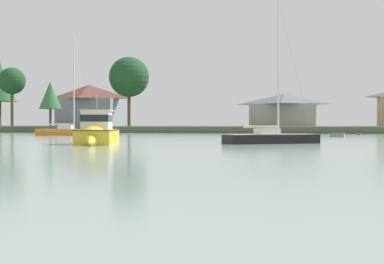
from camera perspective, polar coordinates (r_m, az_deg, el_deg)
far_shore_bank at (r=113.88m, az=7.01°, el=0.32°), size 169.97×47.08×1.07m
sailboat_black at (r=44.42m, az=7.82°, el=-0.84°), size 7.30×5.86×11.48m
sailboat_orange at (r=76.81m, az=-12.04°, el=-0.12°), size 8.56×3.21×13.32m
dinghy_grey at (r=69.91m, az=14.18°, el=-0.33°), size 1.91×3.94×0.54m
cruiser_yellow at (r=43.34m, az=-9.40°, el=-0.40°), size 4.64×9.22×4.52m
mooring_buoy_red at (r=80.55m, az=16.18°, el=-0.24°), size 0.36×0.36×0.41m
mooring_buoy_green at (r=83.64m, az=-7.36°, el=-0.18°), size 0.35×0.35×0.40m
shore_tree_right at (r=115.30m, az=-17.33°, el=4.80°), size 5.12×5.12×11.16m
shore_tree_left at (r=106.22m, az=-6.23°, el=5.40°), size 7.32×7.32×12.64m
shore_tree_center_left at (r=103.70m, az=-13.80°, el=3.54°), size 3.92×3.92×7.83m
cottage_near_water at (r=116.28m, az=-10.14°, el=2.67°), size 12.47×7.08×8.14m
cottage_hillside at (r=108.42m, az=9.05°, el=2.20°), size 12.76×10.05×5.95m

